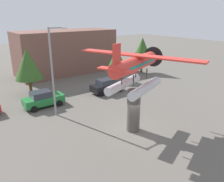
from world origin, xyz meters
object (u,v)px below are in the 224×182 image
object	(u,v)px
display_pedestal	(134,111)
tree_center_back	(117,58)
tree_far_east	(142,48)
car_far_black	(107,86)
tree_east	(28,64)
car_mid_green	(43,99)
storefront_building	(66,52)
streetlight_primary	(54,67)
floatplane_monument	(136,70)

from	to	relation	value
display_pedestal	tree_center_back	distance (m)	15.04
display_pedestal	tree_far_east	distance (m)	20.53
car_far_black	tree_far_east	bearing A→B (deg)	24.43
display_pedestal	tree_east	bearing A→B (deg)	105.97
car_mid_green	tree_east	size ratio (longest dim) A/B	0.74
car_mid_green	storefront_building	distance (m)	15.44
streetlight_primary	floatplane_monument	bearing A→B (deg)	-59.84
floatplane_monument	streetlight_primary	xyz separation A→B (m)	(-3.97, 6.82, -0.46)
tree_east	tree_center_back	xyz separation A→B (m)	(12.11, -1.56, -0.44)
streetlight_primary	tree_east	bearing A→B (deg)	91.64
streetlight_primary	tree_center_back	bearing A→B (deg)	25.73
car_far_black	storefront_building	size ratio (longest dim) A/B	0.26
display_pedestal	car_mid_green	size ratio (longest dim) A/B	0.86
car_far_black	tree_east	bearing A→B (deg)	148.94
streetlight_primary	storefront_building	bearing A→B (deg)	60.69
car_mid_green	storefront_building	world-z (taller)	storefront_building
display_pedestal	tree_far_east	bearing A→B (deg)	44.20
car_far_black	storefront_building	xyz separation A→B (m)	(0.73, 12.64, 2.59)
streetlight_primary	display_pedestal	bearing A→B (deg)	-60.77
storefront_building	tree_center_back	xyz separation A→B (m)	(3.40, -9.39, -0.07)
car_mid_green	storefront_building	size ratio (longest dim) A/B	0.26
display_pedestal	streetlight_primary	bearing A→B (deg)	119.23
streetlight_primary	tree_east	size ratio (longest dim) A/B	1.48
tree_east	display_pedestal	bearing A→B (deg)	-74.03
display_pedestal	tree_east	distance (m)	14.87
display_pedestal	storefront_building	xyz separation A→B (m)	(4.65, 22.00, 1.65)
display_pedestal	storefront_building	size ratio (longest dim) A/B	0.23
car_mid_green	tree_far_east	bearing A→B (deg)	13.69
display_pedestal	car_far_black	size ratio (longest dim) A/B	0.86
tree_far_east	tree_center_back	bearing A→B (deg)	-166.18
floatplane_monument	car_mid_green	world-z (taller)	floatplane_monument
streetlight_primary	car_far_black	bearing A→B (deg)	17.77
display_pedestal	streetlight_primary	distance (m)	8.43
car_mid_green	tree_far_east	distance (m)	19.66
car_far_black	tree_east	xyz separation A→B (m)	(-7.97, 4.80, 2.96)
car_far_black	tree_far_east	world-z (taller)	tree_far_east
tree_east	car_mid_green	bearing A→B (deg)	-92.13
streetlight_primary	tree_east	distance (m)	7.36
floatplane_monument	streetlight_primary	distance (m)	7.91
car_mid_green	storefront_building	xyz separation A→B (m)	(8.87, 12.37, 2.59)
car_mid_green	tree_center_back	distance (m)	12.88
car_far_black	display_pedestal	bearing A→B (deg)	-112.73
floatplane_monument	tree_east	world-z (taller)	floatplane_monument
tree_east	tree_far_east	world-z (taller)	tree_far_east
car_far_black	streetlight_primary	bearing A→B (deg)	-162.23
floatplane_monument	car_far_black	size ratio (longest dim) A/B	2.40
storefront_building	tree_east	size ratio (longest dim) A/B	2.82
display_pedestal	car_far_black	xyz separation A→B (m)	(3.92, 9.36, -0.93)
floatplane_monument	tree_far_east	distance (m)	20.32
car_far_black	tree_center_back	bearing A→B (deg)	38.15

